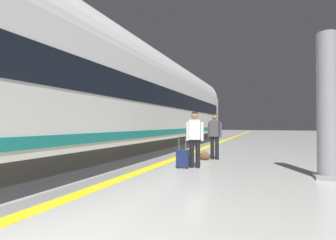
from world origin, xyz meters
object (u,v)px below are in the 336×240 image
at_px(passenger_near, 195,135).
at_px(duffel_bag_mid, 204,156).
at_px(high_speed_train, 125,96).
at_px(platform_pillar, 327,109).
at_px(suitcase_near, 183,158).
at_px(passenger_mid, 215,133).

distance_m(passenger_near, duffel_bag_mid, 1.94).
xyz_separation_m(high_speed_train, platform_pillar, (6.84, -1.82, -0.78)).
bearing_deg(duffel_bag_mid, platform_pillar, -30.28).
bearing_deg(passenger_near, platform_pillar, -5.62).
bearing_deg(platform_pillar, duffel_bag_mid, 149.72).
relative_size(suitcase_near, passenger_mid, 0.54).
bearing_deg(passenger_mid, passenger_near, -95.70).
height_order(high_speed_train, passenger_mid, high_speed_train).
xyz_separation_m(suitcase_near, passenger_mid, (0.53, 2.28, 0.71)).
xyz_separation_m(passenger_near, passenger_mid, (0.21, 2.06, 0.01)).
bearing_deg(high_speed_train, passenger_near, -23.55).
height_order(passenger_mid, duffel_bag_mid, passenger_mid).
distance_m(passenger_near, passenger_mid, 2.07).
xyz_separation_m(high_speed_train, passenger_near, (3.39, -1.48, -1.49)).
xyz_separation_m(high_speed_train, suitcase_near, (3.07, -1.70, -2.19)).
bearing_deg(passenger_mid, high_speed_train, -170.87).
distance_m(passenger_mid, platform_pillar, 4.09).
height_order(passenger_mid, platform_pillar, platform_pillar).
distance_m(high_speed_train, platform_pillar, 7.12).
height_order(high_speed_train, passenger_near, high_speed_train).
bearing_deg(suitcase_near, platform_pillar, -1.82).
bearing_deg(passenger_mid, platform_pillar, -36.48).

